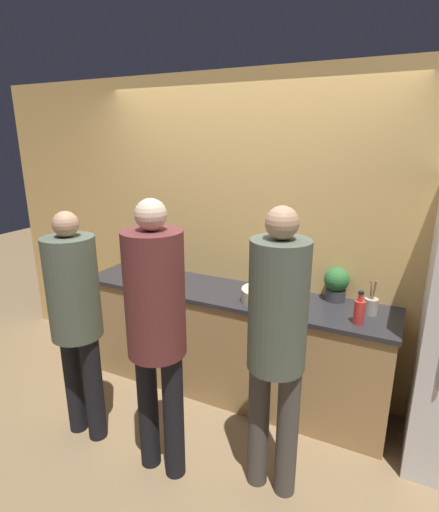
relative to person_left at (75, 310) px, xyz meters
The scene contains 13 objects.
ground_plane 1.36m from the person_left, 40.69° to the left, with size 14.00×14.00×0.00m, color #8C704C.
wall_back 1.47m from the person_left, 60.03° to the left, with size 5.20×0.06×2.60m.
counter 1.30m from the person_left, 53.10° to the left, with size 2.57×0.60×0.91m.
person_left is the anchor object (origin of this frame).
person_center 0.69m from the person_left, ahead, with size 0.35×0.35×1.79m.
person_right 1.38m from the person_left, ahead, with size 0.33×0.33×1.77m.
fruit_bowl 1.33m from the person_left, 40.00° to the left, with size 0.31×0.31×0.15m.
utensil_crock 2.04m from the person_left, 29.21° to the left, with size 0.09×0.09×0.25m.
bottle_amber 0.93m from the person_left, 76.29° to the left, with size 0.05×0.05×0.15m.
bottle_dark 1.49m from the person_left, 47.21° to the left, with size 0.06×0.06×0.25m.
bottle_red 1.90m from the person_left, 24.91° to the left, with size 0.07×0.07×0.23m.
cup_black 0.94m from the person_left, 93.88° to the left, with size 0.07×0.07×0.10m.
potted_plant 1.89m from the person_left, 37.00° to the left, with size 0.19×0.19×0.26m.
Camera 1 is at (1.25, -2.40, 2.10)m, focal length 28.00 mm.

